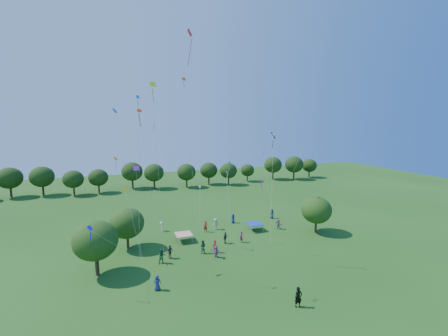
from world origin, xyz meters
TOP-DOWN VIEW (x-y plane):
  - ground at (0.00, 0.00)m, footprint 160.00×160.00m
  - near_tree_west at (-14.81, 13.55)m, footprint 4.74×4.74m
  - near_tree_north at (-11.42, 19.74)m, footprint 4.45×4.45m
  - near_tree_east at (15.51, 16.20)m, footprint 4.44×4.44m
  - treeline at (-1.73, 55.43)m, footprint 88.01×8.77m
  - tent_red_stripe at (-3.97, 19.61)m, footprint 2.20×2.20m
  - tent_blue at (7.23, 20.17)m, footprint 2.20×2.20m
  - man_in_black at (2.52, 1.26)m, footprint 0.76×0.54m
  - crowd_person_0 at (-9.06, 8.34)m, footprint 0.81×0.47m
  - crowd_person_1 at (-1.02, 14.67)m, footprint 0.60×0.72m
  - crowd_person_2 at (-2.51, 15.01)m, footprint 0.97×0.82m
  - crowd_person_3 at (1.73, 22.60)m, footprint 1.23×0.70m
  - crowd_person_4 at (1.24, 16.96)m, footprint 1.00×0.96m
  - crowd_person_5 at (10.97, 19.43)m, footprint 0.92×1.53m
  - crowd_person_6 at (5.36, 24.47)m, footprint 0.86×0.65m
  - crowd_person_7 at (-0.09, 22.02)m, footprint 0.77×0.75m
  - crowd_person_8 at (-7.79, 13.93)m, footprint 0.96×0.63m
  - crowd_person_9 at (-6.29, 24.64)m, footprint 0.73×1.08m
  - crowd_person_10 at (-6.70, 14.94)m, footprint 1.09×0.93m
  - crowd_person_11 at (-1.33, 13.26)m, footprint 1.18×1.49m
  - crowd_person_12 at (12.60, 24.45)m, footprint 0.67×0.92m
  - crowd_person_13 at (3.48, 16.55)m, footprint 0.49×0.65m
  - pirate_kite at (9.41, 18.91)m, footprint 4.64×7.83m
  - red_high_kite at (-3.77, 13.97)m, footprint 2.04×2.13m
  - small_kite_0 at (-10.04, 11.24)m, footprint 0.77×2.50m
  - small_kite_1 at (-11.56, 23.32)m, footprint 5.66×3.22m
  - small_kite_2 at (-11.11, 17.05)m, footprint 1.60×5.60m
  - small_kite_3 at (3.29, 21.43)m, footprint 0.87×1.77m
  - small_kite_4 at (-14.14, 9.41)m, footprint 4.85×4.28m
  - small_kite_5 at (-10.31, 12.94)m, footprint 0.65×0.50m
  - small_kite_6 at (-0.10, 25.09)m, footprint 1.29×3.98m
  - small_kite_7 at (9.95, 12.51)m, footprint 1.60×7.54m
  - small_kite_8 at (12.30, 26.63)m, footprint 1.18×5.03m
  - small_kite_9 at (-3.27, 18.85)m, footprint 1.23×2.96m
  - small_kite_10 at (-8.65, 8.80)m, footprint 1.17×2.48m
  - small_kite_11 at (-6.68, 18.84)m, footprint 5.39×2.50m
  - small_kite_12 at (-11.33, 23.14)m, footprint 5.14×3.12m
  - small_kite_13 at (4.50, 13.40)m, footprint 0.46×3.71m
  - small_kite_14 at (1.58, 16.93)m, footprint 0.59×2.68m
  - small_kite_15 at (-8.73, 21.87)m, footprint 2.51×5.61m

SIDE VIEW (x-z plane):
  - ground at x=0.00m, z-range 0.00..0.00m
  - crowd_person_9 at x=-6.29m, z-range 0.00..1.51m
  - crowd_person_11 at x=-1.33m, z-range 0.00..1.54m
  - crowd_person_6 at x=5.36m, z-range 0.00..1.54m
  - crowd_person_5 at x=10.97m, z-range 0.00..1.55m
  - crowd_person_13 at x=3.48m, z-range 0.00..1.56m
  - crowd_person_0 at x=-9.06m, z-range 0.00..1.59m
  - crowd_person_4 at x=1.24m, z-range 0.00..1.62m
  - crowd_person_1 at x=-1.02m, z-range 0.00..1.65m
  - crowd_person_12 at x=12.60m, z-range 0.00..1.66m
  - crowd_person_10 at x=-6.70m, z-range 0.00..1.71m
  - crowd_person_2 at x=-2.51m, z-range 0.00..1.73m
  - crowd_person_7 at x=-0.09m, z-range 0.00..1.76m
  - crowd_person_3 at x=1.73m, z-range 0.00..1.77m
  - crowd_person_8 at x=-7.79m, z-range 0.00..1.80m
  - man_in_black at x=2.52m, z-range 0.00..1.91m
  - tent_red_stripe at x=-3.97m, z-range 0.49..1.59m
  - tent_blue at x=7.23m, z-range 0.49..1.59m
  - near_tree_north at x=-11.42m, z-range 0.73..6.22m
  - near_tree_east at x=15.51m, z-range 0.75..6.26m
  - near_tree_west at x=-14.81m, z-range 0.91..7.03m
  - treeline at x=-1.73m, z-range 0.70..7.48m
  - small_kite_6 at x=-0.10m, z-range 2.48..7.54m
  - small_kite_4 at x=-14.14m, z-range 3.02..8.91m
  - small_kite_2 at x=-11.11m, z-range 2.99..10.25m
  - small_kite_13 at x=4.50m, z-range 3.45..11.73m
  - small_kite_14 at x=1.58m, z-range 3.46..12.17m
  - small_kite_3 at x=3.29m, z-range 3.75..13.20m
  - small_kite_8 at x=12.30m, z-range 4.01..14.87m
  - small_kite_1 at x=-11.56m, z-range 4.59..15.15m
  - small_kite_5 at x=-10.31m, z-range 4.72..15.29m
  - small_kite_7 at x=9.95m, z-range 5.00..20.70m
  - small_kite_0 at x=-10.04m, z-range 5.17..21.65m
  - small_kite_11 at x=-6.68m, z-range 6.01..21.67m
  - pirate_kite at x=9.41m, z-range 7.32..21.08m
  - small_kite_15 at x=-8.73m, z-range 5.46..24.07m
  - small_kite_12 at x=-11.33m, z-range 6.60..23.60m
  - small_kite_10 at x=-8.65m, z-range 6.27..25.07m
  - small_kite_9 at x=-3.27m, z-range 5.90..26.84m
  - red_high_kite at x=-3.77m, z-range 9.00..34.13m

